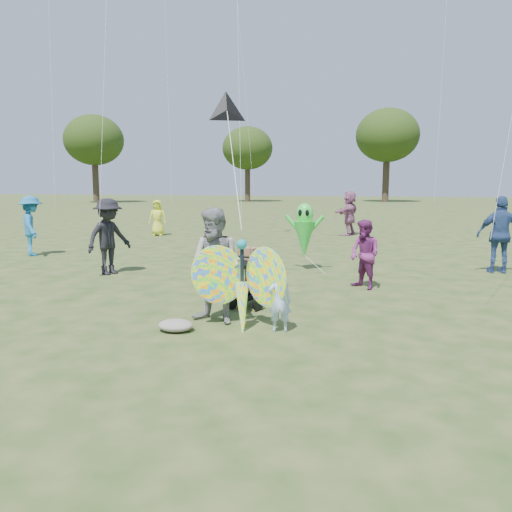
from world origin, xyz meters
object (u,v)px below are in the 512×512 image
Objects in this scene: crowd_d at (212,232)px; jogging_stroller at (251,272)px; butterfly_kite at (242,286)px; child_girl at (280,301)px; crowd_c at (501,235)px; adult_man at (216,266)px; crowd_b at (109,237)px; crowd_e at (365,254)px; crowd_j at (349,213)px; crowd_i at (32,226)px; alien_kite at (304,233)px; crowd_g at (158,218)px.

crowd_d is 1.36× the size of jogging_stroller.
butterfly_kite is at bearing 176.43° from crowd_d.
crowd_c is at bearing -136.26° from child_girl.
adult_man is at bearing -24.01° from child_girl.
crowd_b reaches higher than crowd_e.
child_girl is at bearing 21.20° from crowd_j.
crowd_i is at bearing 74.80° from crowd_d.
crowd_b is 1.27× the size of crowd_e.
adult_man is at bearing -107.79° from crowd_b.
adult_man reaches higher than jogging_stroller.
child_girl is at bearing 48.22° from crowd_c.
jogging_stroller is at bearing -159.94° from crowd_i.
child_girl is 1.74m from jogging_stroller.
crowd_c is 1.25× the size of crowd_d.
crowd_c is 13.40m from crowd_i.
crowd_j is (0.09, 14.50, 0.48)m from child_girl.
crowd_i is (-13.40, -0.28, -0.03)m from crowd_c.
crowd_e is at bearing 63.65° from butterfly_kite.
crowd_d reaches higher than butterfly_kite.
child_girl is 0.51× the size of crowd_i.
crowd_d reaches higher than child_girl.
alien_kite is (8.59, -0.57, 0.04)m from crowd_i.
crowd_b is 4.90m from alien_kite.
crowd_j reaches higher than crowd_g.
adult_man is 3.95m from crowd_e.
crowd_i is at bearing 176.23° from alien_kite.
crowd_c is at bearing 84.84° from crowd_e.
crowd_c is 1.04× the size of crowd_i.
child_girl is 0.84× the size of jogging_stroller.
alien_kite reaches higher than crowd_e.
crowd_g is (-6.77, 12.20, -0.17)m from adult_man.
crowd_c reaches higher than adult_man.
crowd_d is at bearing -4.49° from crowd_j.
crowd_c is at bearing 9.95° from alien_kite.
crowd_c reaches higher than jogging_stroller.
crowd_g is at bearing 41.33° from crowd_b.
crowd_j is at bearing 106.54° from jogging_stroller.
crowd_b is at bearing -47.90° from child_girl.
butterfly_kite is at bearing -10.16° from adult_man.
crowd_e is 2.51m from alien_kite.
crowd_b is at bearing 8.21° from crowd_c.
butterfly_kite is (-0.69, -14.48, -0.28)m from crowd_j.
jogging_stroller is (-5.20, -4.76, -0.35)m from crowd_c.
crowd_e is at bearing 65.86° from jogging_stroller.
butterfly_kite is 5.42m from alien_kite.
crowd_g is 8.22m from crowd_j.
crowd_b is at bearing -85.23° from crowd_g.
crowd_e is 1.30× the size of jogging_stroller.
crowd_j reaches higher than jogging_stroller.
crowd_i is at bearing 157.86° from adult_man.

